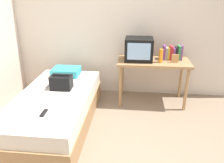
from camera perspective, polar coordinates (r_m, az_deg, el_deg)
The scene contains 12 objects.
wall_back at distance 4.04m, azimuth 3.39°, elevation 14.81°, with size 5.20×0.10×2.60m, color beige.
bed at distance 3.36m, azimuth -14.05°, elevation -6.77°, with size 1.00×2.00×0.47m.
desk at distance 3.78m, azimuth 10.36°, elevation 3.90°, with size 1.16×0.60×0.75m.
tv at distance 3.68m, azimuth 6.78°, elevation 8.13°, with size 0.44×0.39×0.36m.
water_bottle at distance 3.63m, azimuth 12.22°, elevation 6.36°, with size 0.06×0.06×0.21m, color orange.
book_row at distance 3.84m, azimuth 15.03°, elevation 7.00°, with size 0.31×0.17×0.24m.
picture_frame at distance 3.69m, azimuth 15.64°, elevation 5.64°, with size 0.11×0.02×0.13m, color #B27F4C.
pillow at distance 3.89m, azimuth -11.50°, elevation 2.47°, with size 0.44×0.34×0.12m, color #33A8B7.
handbag at distance 3.36m, azimuth -12.66°, elevation -0.20°, with size 0.30×0.20×0.22m.
magazine at distance 3.06m, azimuth -19.61°, elevation -5.38°, with size 0.21×0.29×0.01m, color white.
remote_dark at distance 2.79m, azimuth -16.83°, elevation -7.60°, with size 0.04×0.16×0.02m, color black.
remote_silver at distance 3.52m, azimuth -16.06°, elevation -1.06°, with size 0.04×0.14×0.02m, color #B7B7BC.
Camera 1 is at (0.19, -2.00, 1.84)m, focal length 36.21 mm.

